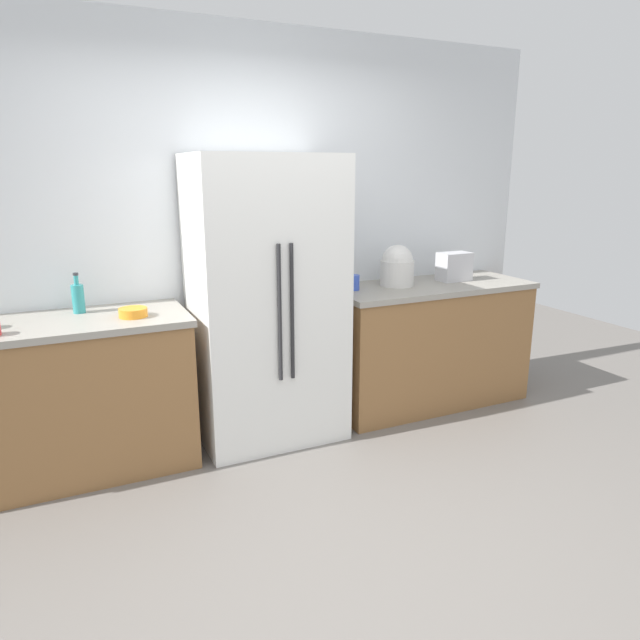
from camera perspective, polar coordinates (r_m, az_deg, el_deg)
name	(u,v)px	position (r m, az deg, el deg)	size (l,w,h in m)	color
ground_plane	(350,538)	(3.04, 2.96, -20.76)	(9.42, 9.42, 0.00)	slate
kitchen_back_panel	(238,233)	(4.05, -8.10, 8.56)	(4.71, 0.10, 2.68)	silver
counter_left	(52,400)	(3.71, -24.98, -7.17)	(1.59, 0.65, 0.93)	olive
counter_right	(427,343)	(4.49, 10.53, -2.29)	(1.55, 0.65, 0.93)	olive
refrigerator	(267,302)	(3.76, -5.32, 1.82)	(0.93, 0.68, 1.86)	white
toaster	(454,267)	(4.54, 13.14, 5.17)	(0.25, 0.15, 0.22)	silver
rice_cooker	(397,267)	(4.26, 7.65, 5.27)	(0.25, 0.25, 0.30)	silver
bottle_a	(78,298)	(3.71, -22.83, 2.06)	(0.07, 0.07, 0.24)	teal
cup_c	(353,283)	(4.09, 3.32, 3.73)	(0.09, 0.09, 0.11)	blue
bowl_a	(133,312)	(3.51, -18.02, 0.72)	(0.16, 0.16, 0.05)	orange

